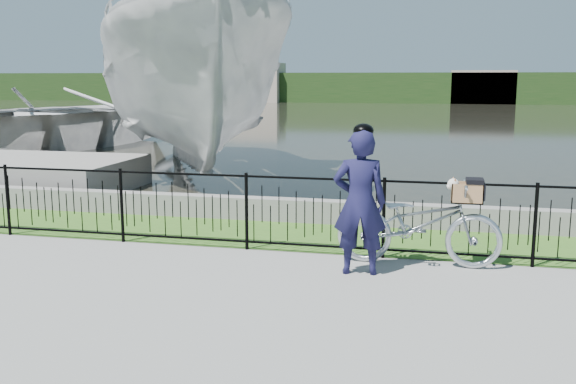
% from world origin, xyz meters
% --- Properties ---
extents(ground, '(120.00, 120.00, 0.00)m').
position_xyz_m(ground, '(0.00, 0.00, 0.00)').
color(ground, gray).
rests_on(ground, ground).
extents(grass_strip, '(60.00, 2.00, 0.01)m').
position_xyz_m(grass_strip, '(0.00, 2.60, 0.00)').
color(grass_strip, '#3A6520').
rests_on(grass_strip, ground).
extents(water, '(120.00, 120.00, 0.00)m').
position_xyz_m(water, '(0.00, 33.00, 0.00)').
color(water, black).
rests_on(water, ground).
extents(quay_wall, '(60.00, 0.30, 0.40)m').
position_xyz_m(quay_wall, '(0.00, 3.60, 0.20)').
color(quay_wall, gray).
rests_on(quay_wall, ground).
extents(fence, '(14.00, 0.06, 1.15)m').
position_xyz_m(fence, '(0.00, 1.60, 0.58)').
color(fence, black).
rests_on(fence, ground).
extents(far_treeline, '(120.00, 6.00, 3.00)m').
position_xyz_m(far_treeline, '(0.00, 60.00, 1.50)').
color(far_treeline, '#213B16').
rests_on(far_treeline, ground).
extents(far_building_left, '(8.00, 4.00, 4.00)m').
position_xyz_m(far_building_left, '(-18.00, 58.00, 2.00)').
color(far_building_left, '#A59484').
rests_on(far_building_left, ground).
extents(far_building_right, '(6.00, 3.00, 3.20)m').
position_xyz_m(far_building_right, '(6.00, 58.50, 1.60)').
color(far_building_right, '#A59484').
rests_on(far_building_right, ground).
extents(bicycle_rig, '(2.20, 0.77, 1.23)m').
position_xyz_m(bicycle_rig, '(1.49, 1.37, 0.58)').
color(bicycle_rig, '#B5BBC2').
rests_on(bicycle_rig, ground).
extents(cyclist, '(0.74, 0.54, 1.94)m').
position_xyz_m(cyclist, '(0.75, 0.81, 0.96)').
color(cyclist, '#151437').
rests_on(cyclist, ground).
extents(boat_near, '(9.08, 12.08, 6.20)m').
position_xyz_m(boat_near, '(-4.51, 8.42, 2.28)').
color(boat_near, '#B6B7B6').
rests_on(boat_near, water).
extents(boat_far, '(9.86, 12.03, 2.18)m').
position_xyz_m(boat_far, '(-12.07, 13.35, 1.09)').
color(boat_far, '#B6B7B6').
rests_on(boat_far, water).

